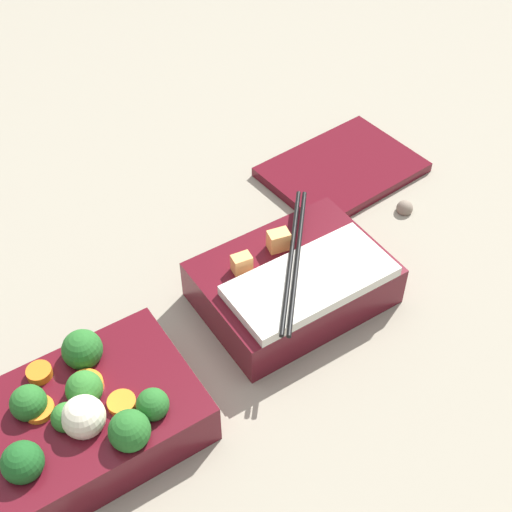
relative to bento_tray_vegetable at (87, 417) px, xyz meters
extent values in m
plane|color=gray|center=(0.13, 0.02, -0.03)|extent=(3.00, 3.00, 0.00)
cube|color=#510F19|center=(0.00, 0.00, -0.01)|extent=(0.20, 0.15, 0.05)
sphere|color=#236023|center=(0.02, -0.05, 0.03)|extent=(0.04, 0.04, 0.04)
sphere|color=#19511E|center=(-0.07, -0.03, 0.03)|extent=(0.04, 0.04, 0.04)
sphere|color=#2D7028|center=(0.01, 0.01, 0.03)|extent=(0.03, 0.03, 0.03)
sphere|color=#2D7028|center=(-0.02, -0.01, 0.03)|extent=(0.03, 0.03, 0.03)
sphere|color=#236023|center=(0.02, 0.05, 0.03)|extent=(0.04, 0.04, 0.04)
sphere|color=#236023|center=(-0.04, 0.02, 0.03)|extent=(0.03, 0.03, 0.03)
sphere|color=#236023|center=(0.05, -0.04, 0.03)|extent=(0.03, 0.03, 0.03)
cylinder|color=orange|center=(-0.02, 0.05, 0.02)|extent=(0.03, 0.03, 0.01)
cylinder|color=orange|center=(-0.04, 0.02, 0.02)|extent=(0.04, 0.04, 0.01)
cylinder|color=orange|center=(0.03, -0.02, 0.02)|extent=(0.04, 0.04, 0.01)
cylinder|color=orange|center=(0.01, 0.02, 0.02)|extent=(0.04, 0.04, 0.01)
sphere|color=beige|center=(-0.01, -0.02, 0.03)|extent=(0.04, 0.04, 0.04)
cube|color=#510F19|center=(0.26, 0.04, -0.01)|extent=(0.20, 0.15, 0.05)
cube|color=silver|center=(0.26, 0.01, 0.02)|extent=(0.18, 0.08, 0.01)
cube|color=#F4A356|center=(0.21, 0.06, 0.03)|extent=(0.02, 0.02, 0.02)
cube|color=#F4A356|center=(0.26, 0.07, 0.03)|extent=(0.03, 0.02, 0.02)
cylinder|color=black|center=(0.26, 0.04, 0.03)|extent=(0.14, 0.17, 0.01)
cylinder|color=black|center=(0.26, 0.04, 0.03)|extent=(0.14, 0.17, 0.01)
cube|color=#510F19|center=(0.45, 0.18, -0.03)|extent=(0.21, 0.16, 0.01)
sphere|color=#7A6B5B|center=(0.47, 0.08, -0.03)|extent=(0.02, 0.02, 0.02)
camera|label=1|loc=(-0.06, -0.38, 0.58)|focal=50.00mm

